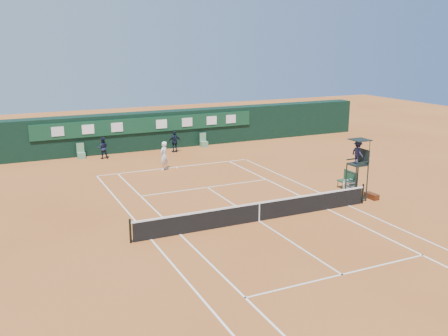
# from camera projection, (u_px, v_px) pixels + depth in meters

# --- Properties ---
(ground) EXTENTS (90.00, 90.00, 0.00)m
(ground) POSITION_uv_depth(u_px,v_px,m) (259.00, 221.00, 24.41)
(ground) COLOR #B15F29
(ground) RESTS_ON ground
(court_lines) EXTENTS (11.05, 23.85, 0.01)m
(court_lines) POSITION_uv_depth(u_px,v_px,m) (259.00, 221.00, 24.41)
(court_lines) COLOR white
(court_lines) RESTS_ON ground
(tennis_net) EXTENTS (12.90, 0.10, 1.10)m
(tennis_net) POSITION_uv_depth(u_px,v_px,m) (259.00, 211.00, 24.29)
(tennis_net) COLOR black
(tennis_net) RESTS_ON ground
(back_wall) EXTENTS (40.00, 1.65, 3.00)m
(back_wall) POSITION_uv_depth(u_px,v_px,m) (147.00, 131.00, 40.46)
(back_wall) COLOR black
(back_wall) RESTS_ON ground
(linesman_chair_left) EXTENTS (0.55, 0.50, 1.15)m
(linesman_chair_left) POSITION_uv_depth(u_px,v_px,m) (81.00, 154.00, 37.38)
(linesman_chair_left) COLOR #5B8B69
(linesman_chair_left) RESTS_ON ground
(linesman_chair_right) EXTENTS (0.55, 0.50, 1.15)m
(linesman_chair_right) POSITION_uv_depth(u_px,v_px,m) (204.00, 143.00, 41.51)
(linesman_chair_right) COLOR #598866
(linesman_chair_right) RESTS_ON ground
(umpire_chair) EXTENTS (0.96, 0.95, 3.42)m
(umpire_chair) POSITION_uv_depth(u_px,v_px,m) (358.00, 157.00, 27.03)
(umpire_chair) COLOR black
(umpire_chair) RESTS_ON ground
(player_bench) EXTENTS (0.56, 1.20, 1.10)m
(player_bench) POSITION_uv_depth(u_px,v_px,m) (348.00, 180.00, 29.51)
(player_bench) COLOR #1A4128
(player_bench) RESTS_ON ground
(tennis_bag) EXTENTS (0.41, 0.85, 0.31)m
(tennis_bag) POSITION_uv_depth(u_px,v_px,m) (372.00, 196.00, 27.84)
(tennis_bag) COLOR black
(tennis_bag) RESTS_ON ground
(cooler) EXTENTS (0.57, 0.57, 0.65)m
(cooler) POSITION_uv_depth(u_px,v_px,m) (350.00, 185.00, 29.26)
(cooler) COLOR silver
(cooler) RESTS_ON ground
(tennis_ball) EXTENTS (0.06, 0.06, 0.06)m
(tennis_ball) POSITION_uv_depth(u_px,v_px,m) (248.00, 173.00, 33.14)
(tennis_ball) COLOR #B1C52E
(tennis_ball) RESTS_ON ground
(player) EXTENTS (0.86, 0.83, 1.98)m
(player) POSITION_uv_depth(u_px,v_px,m) (164.00, 156.00, 33.85)
(player) COLOR white
(player) RESTS_ON ground
(ball_kid_left) EXTENTS (0.87, 0.72, 1.61)m
(ball_kid_left) POSITION_uv_depth(u_px,v_px,m) (103.00, 148.00, 37.23)
(ball_kid_left) COLOR black
(ball_kid_left) RESTS_ON ground
(ball_kid_right) EXTENTS (1.00, 0.43, 1.70)m
(ball_kid_right) POSITION_uv_depth(u_px,v_px,m) (175.00, 142.00, 39.33)
(ball_kid_right) COLOR black
(ball_kid_right) RESTS_ON ground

